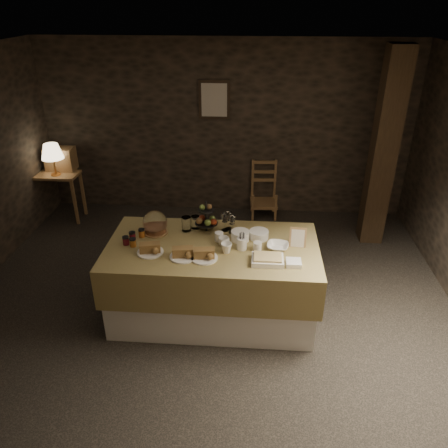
# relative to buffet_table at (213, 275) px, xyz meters

# --- Properties ---
(ground_plane) EXTENTS (5.50, 5.00, 0.01)m
(ground_plane) POSITION_rel_buffet_table_xyz_m (-0.07, 0.13, -0.49)
(ground_plane) COLOR black
(ground_plane) RESTS_ON ground
(room_shell) EXTENTS (5.52, 5.02, 2.60)m
(room_shell) POSITION_rel_buffet_table_xyz_m (-0.07, 0.13, 1.07)
(room_shell) COLOR black
(room_shell) RESTS_ON ground
(buffet_table) EXTENTS (2.14, 1.14, 0.85)m
(buffet_table) POSITION_rel_buffet_table_xyz_m (0.00, 0.00, 0.00)
(buffet_table) COLOR silver
(buffet_table) RESTS_ON ground_plane
(console_table) EXTENTS (0.69, 0.39, 0.74)m
(console_table) POSITION_rel_buffet_table_xyz_m (-2.57, 2.09, 0.12)
(console_table) COLOR brown
(console_table) RESTS_ON ground_plane
(table_lamp) EXTENTS (0.31, 0.31, 0.47)m
(table_lamp) POSITION_rel_buffet_table_xyz_m (-2.52, 2.04, 0.61)
(table_lamp) COLOR #C9873F
(table_lamp) RESTS_ON console_table
(wine_rack) EXTENTS (0.42, 0.26, 0.34)m
(wine_rack) POSITION_rel_buffet_table_xyz_m (-2.52, 2.27, 0.42)
(wine_rack) COLOR brown
(wine_rack) RESTS_ON console_table
(chair) EXTENTS (0.43, 0.41, 0.68)m
(chair) POSITION_rel_buffet_table_xyz_m (0.55, 2.47, -0.10)
(chair) COLOR brown
(chair) RESTS_ON ground_plane
(timber_column) EXTENTS (0.30, 0.30, 2.60)m
(timber_column) POSITION_rel_buffet_table_xyz_m (2.06, 1.81, 0.81)
(timber_column) COLOR black
(timber_column) RESTS_ON ground_plane
(framed_picture) EXTENTS (0.45, 0.04, 0.55)m
(framed_picture) POSITION_rel_buffet_table_xyz_m (-0.22, 2.60, 1.26)
(framed_picture) COLOR black
(framed_picture) RESTS_ON room_shell
(plate_stack_a) EXTENTS (0.19, 0.19, 0.10)m
(plate_stack_a) POSITION_rel_buffet_table_xyz_m (0.27, 0.14, 0.41)
(plate_stack_a) COLOR white
(plate_stack_a) RESTS_ON buffet_table
(plate_stack_b) EXTENTS (0.20, 0.20, 0.08)m
(plate_stack_b) POSITION_rel_buffet_table_xyz_m (0.46, 0.19, 0.40)
(plate_stack_b) COLOR white
(plate_stack_b) RESTS_ON buffet_table
(cutlery_holder) EXTENTS (0.10, 0.10, 0.12)m
(cutlery_holder) POSITION_rel_buffet_table_xyz_m (0.30, -0.04, 0.42)
(cutlery_holder) COLOR white
(cutlery_holder) RESTS_ON buffet_table
(cup_a) EXTENTS (0.15, 0.15, 0.09)m
(cup_a) POSITION_rel_buffet_table_xyz_m (0.11, 0.01, 0.41)
(cup_a) COLOR white
(cup_a) RESTS_ON buffet_table
(cup_b) EXTENTS (0.13, 0.13, 0.10)m
(cup_b) POSITION_rel_buffet_table_xyz_m (0.15, -0.12, 0.41)
(cup_b) COLOR white
(cup_b) RESTS_ON buffet_table
(mug_c) EXTENTS (0.09, 0.09, 0.09)m
(mug_c) POSITION_rel_buffet_table_xyz_m (0.06, 0.10, 0.41)
(mug_c) COLOR white
(mug_c) RESTS_ON buffet_table
(mug_d) EXTENTS (0.08, 0.08, 0.09)m
(mug_d) POSITION_rel_buffet_table_xyz_m (0.45, -0.06, 0.41)
(mug_d) COLOR white
(mug_d) RESTS_ON buffet_table
(bowl) EXTENTS (0.24, 0.24, 0.05)m
(bowl) POSITION_rel_buffet_table_xyz_m (0.65, -0.02, 0.39)
(bowl) COLOR white
(bowl) RESTS_ON buffet_table
(cake_dome) EXTENTS (0.26, 0.26, 0.26)m
(cake_dome) POSITION_rel_buffet_table_xyz_m (-0.63, 0.22, 0.46)
(cake_dome) COLOR brown
(cake_dome) RESTS_ON buffet_table
(fruit_stand) EXTENTS (0.24, 0.24, 0.34)m
(fruit_stand) POSITION_rel_buffet_table_xyz_m (-0.09, 0.30, 0.50)
(fruit_stand) COLOR black
(fruit_stand) RESTS_ON buffet_table
(bread_platter_left) EXTENTS (0.26, 0.26, 0.11)m
(bread_platter_left) POSITION_rel_buffet_table_xyz_m (-0.59, -0.19, 0.40)
(bread_platter_left) COLOR white
(bread_platter_left) RESTS_ON buffet_table
(bread_platter_center) EXTENTS (0.26, 0.26, 0.11)m
(bread_platter_center) POSITION_rel_buffet_table_xyz_m (-0.26, -0.24, 0.40)
(bread_platter_center) COLOR white
(bread_platter_center) RESTS_ON buffet_table
(bread_platter_right) EXTENTS (0.26, 0.26, 0.11)m
(bread_platter_right) POSITION_rel_buffet_table_xyz_m (-0.06, -0.25, 0.40)
(bread_platter_right) COLOR white
(bread_platter_right) RESTS_ON buffet_table
(jam_jars) EXTENTS (0.18, 0.26, 0.07)m
(jam_jars) POSITION_rel_buffet_table_xyz_m (-0.81, 0.01, 0.40)
(jam_jars) COLOR maroon
(jam_jars) RESTS_ON buffet_table
(tart_dish) EXTENTS (0.30, 0.22, 0.07)m
(tart_dish) POSITION_rel_buffet_table_xyz_m (0.55, -0.28, 0.39)
(tart_dish) COLOR white
(tart_dish) RESTS_ON buffet_table
(square_dish) EXTENTS (0.14, 0.14, 0.04)m
(square_dish) POSITION_rel_buffet_table_xyz_m (0.79, -0.30, 0.38)
(square_dish) COLOR white
(square_dish) RESTS_ON buffet_table
(menu_frame) EXTENTS (0.17, 0.08, 0.22)m
(menu_frame) POSITION_rel_buffet_table_xyz_m (0.85, 0.06, 0.45)
(menu_frame) COLOR brown
(menu_frame) RESTS_ON buffet_table
(storage_jar_a) EXTENTS (0.10, 0.10, 0.16)m
(storage_jar_a) POSITION_rel_buffet_table_xyz_m (-0.31, 0.29, 0.44)
(storage_jar_a) COLOR white
(storage_jar_a) RESTS_ON buffet_table
(storage_jar_b) EXTENTS (0.09, 0.09, 0.14)m
(storage_jar_b) POSITION_rel_buffet_table_xyz_m (-0.22, 0.36, 0.43)
(storage_jar_b) COLOR white
(storage_jar_b) RESTS_ON buffet_table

